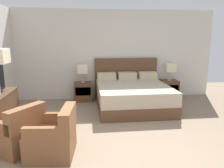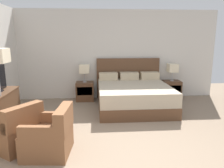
% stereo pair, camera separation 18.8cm
% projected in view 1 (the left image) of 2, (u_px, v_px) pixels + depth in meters
% --- Properties ---
extents(ground_plane, '(10.42, 10.42, 0.00)m').
position_uv_depth(ground_plane, '(128.00, 160.00, 3.25)').
color(ground_plane, '#84705B').
extents(wall_back, '(6.39, 0.06, 2.57)m').
position_uv_depth(wall_back, '(106.00, 55.00, 6.39)').
color(wall_back, beige).
rests_on(wall_back, ground).
extents(bed, '(1.86, 2.00, 1.19)m').
position_uv_depth(bed, '(132.00, 95.00, 5.67)').
color(bed, brown).
rests_on(bed, ground).
extents(nightstand_left, '(0.50, 0.40, 0.54)m').
position_uv_depth(nightstand_left, '(83.00, 92.00, 6.24)').
color(nightstand_left, brown).
rests_on(nightstand_left, ground).
extents(nightstand_right, '(0.50, 0.40, 0.54)m').
position_uv_depth(nightstand_right, '(169.00, 89.00, 6.53)').
color(nightstand_right, brown).
rests_on(nightstand_right, ground).
extents(table_lamp_left, '(0.28, 0.28, 0.50)m').
position_uv_depth(table_lamp_left, '(83.00, 69.00, 6.10)').
color(table_lamp_left, '#B7B7BC').
rests_on(table_lamp_left, nightstand_left).
extents(table_lamp_right, '(0.28, 0.28, 0.50)m').
position_uv_depth(table_lamp_right, '(170.00, 68.00, 6.39)').
color(table_lamp_right, '#B7B7BC').
rests_on(table_lamp_right, nightstand_right).
extents(armchair_by_window, '(0.96, 0.96, 0.76)m').
position_uv_depth(armchair_by_window, '(18.00, 133.00, 3.51)').
color(armchair_by_window, brown).
rests_on(armchair_by_window, ground).
extents(armchair_companion, '(0.75, 0.74, 0.76)m').
position_uv_depth(armchair_companion, '(54.00, 138.00, 3.34)').
color(armchair_companion, brown).
rests_on(armchair_companion, ground).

